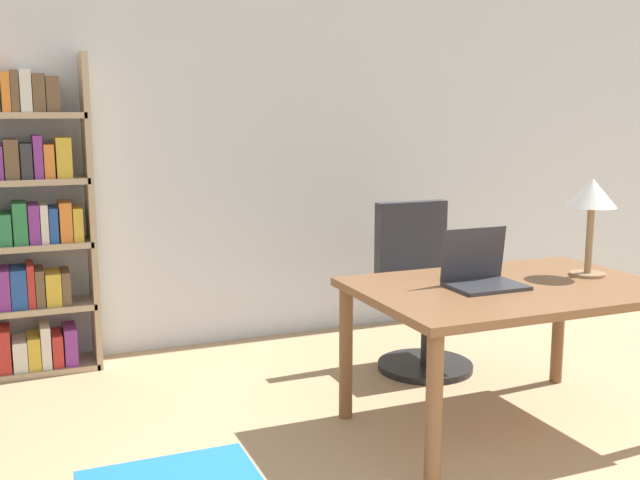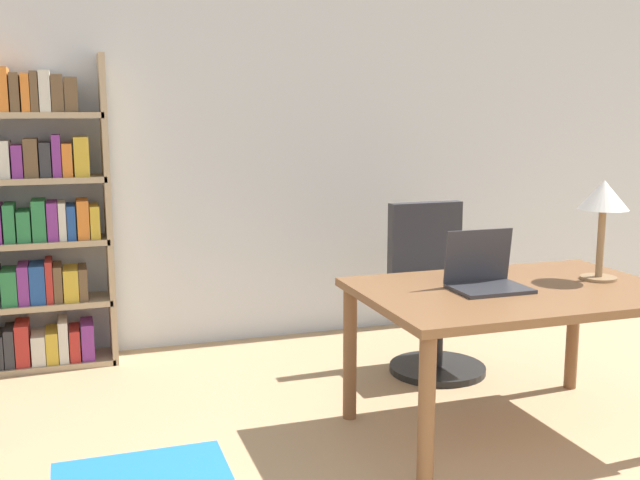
# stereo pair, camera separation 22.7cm
# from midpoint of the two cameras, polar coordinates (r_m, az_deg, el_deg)

# --- Properties ---
(wall_back) EXTENTS (8.00, 0.06, 2.70)m
(wall_back) POSITION_cam_midpoint_polar(r_m,az_deg,el_deg) (5.09, -4.50, 7.30)
(wall_back) COLOR silver
(wall_back) RESTS_ON ground_plane
(desk) EXTENTS (1.47, 0.99, 0.74)m
(desk) POSITION_cam_midpoint_polar(r_m,az_deg,el_deg) (3.73, 16.33, -4.89)
(desk) COLOR brown
(desk) RESTS_ON ground_plane
(laptop) EXTENTS (0.35, 0.26, 0.28)m
(laptop) POSITION_cam_midpoint_polar(r_m,az_deg,el_deg) (3.65, 14.24, -2.72)
(laptop) COLOR #2D2D33
(laptop) RESTS_ON desk
(table_lamp) EXTENTS (0.25, 0.25, 0.50)m
(table_lamp) POSITION_cam_midpoint_polar(r_m,az_deg,el_deg) (3.97, 22.33, 2.74)
(table_lamp) COLOR olive
(table_lamp) RESTS_ON desk
(office_chair) EXTENTS (0.58, 0.58, 1.02)m
(office_chair) POSITION_cam_midpoint_polar(r_m,az_deg,el_deg) (4.64, 10.05, -4.48)
(office_chair) COLOR black
(office_chair) RESTS_ON ground_plane
(bookshelf) EXTENTS (0.75, 0.28, 1.91)m
(bookshelf) POSITION_cam_midpoint_polar(r_m,az_deg,el_deg) (4.78, -19.17, 1.22)
(bookshelf) COLOR tan
(bookshelf) RESTS_ON ground_plane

